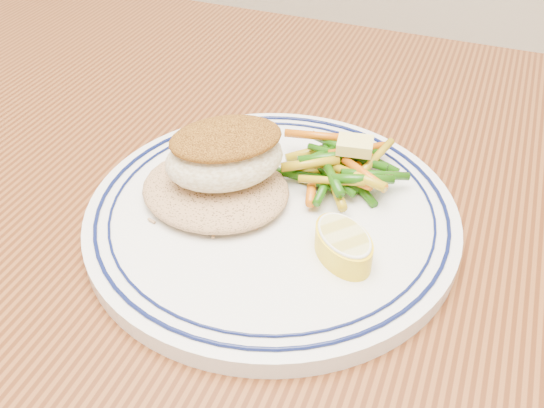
% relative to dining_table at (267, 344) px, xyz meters
% --- Properties ---
extents(dining_table, '(1.50, 0.90, 0.75)m').
position_rel_dining_table_xyz_m(dining_table, '(0.00, 0.00, 0.00)').
color(dining_table, '#4B230F').
rests_on(dining_table, ground).
extents(plate, '(0.29, 0.29, 0.02)m').
position_rel_dining_table_xyz_m(plate, '(-0.01, 0.04, 0.11)').
color(plate, white).
rests_on(plate, dining_table).
extents(rice_pilaf, '(0.12, 0.11, 0.02)m').
position_rel_dining_table_xyz_m(rice_pilaf, '(-0.06, 0.04, 0.12)').
color(rice_pilaf, '#A77E53').
rests_on(rice_pilaf, plate).
extents(fish_fillet, '(0.11, 0.11, 0.05)m').
position_rel_dining_table_xyz_m(fish_fillet, '(-0.05, 0.05, 0.15)').
color(fish_fillet, '#EEE5C4').
rests_on(fish_fillet, rice_pilaf).
extents(vegetable_pile, '(0.11, 0.10, 0.03)m').
position_rel_dining_table_xyz_m(vegetable_pile, '(0.03, 0.10, 0.13)').
color(vegetable_pile, '#1A4E09').
rests_on(vegetable_pile, plate).
extents(butter_pat, '(0.03, 0.03, 0.01)m').
position_rel_dining_table_xyz_m(butter_pat, '(0.04, 0.11, 0.14)').
color(butter_pat, '#EADB72').
rests_on(butter_pat, vegetable_pile).
extents(lemon_wedge, '(0.07, 0.07, 0.02)m').
position_rel_dining_table_xyz_m(lemon_wedge, '(0.05, 0.01, 0.12)').
color(lemon_wedge, yellow).
rests_on(lemon_wedge, plate).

